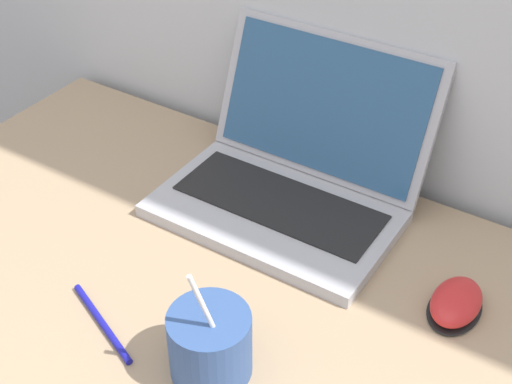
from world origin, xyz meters
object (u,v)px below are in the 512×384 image
(pen, at_px, (102,323))
(laptop, at_px, (293,172))
(computer_mouse, at_px, (456,303))
(drink_cup, at_px, (210,343))

(pen, bearing_deg, laptop, 78.50)
(computer_mouse, bearing_deg, pen, -144.22)
(drink_cup, bearing_deg, laptop, 104.16)
(laptop, height_order, drink_cup, laptop)
(drink_cup, bearing_deg, computer_mouse, 49.42)
(drink_cup, distance_m, pen, 0.16)
(laptop, distance_m, computer_mouse, 0.31)
(pen, bearing_deg, computer_mouse, 35.78)
(drink_cup, relative_size, computer_mouse, 1.67)
(pen, bearing_deg, drink_cup, 6.82)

